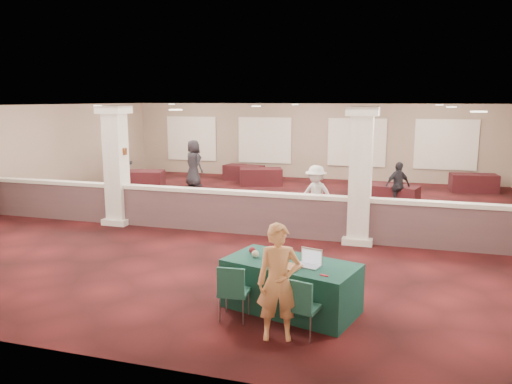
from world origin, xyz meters
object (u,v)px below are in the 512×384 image
(conf_chair_main, at_px, (302,303))
(conf_chair_side, at_px, (233,288))
(far_table_front_center, at_px, (239,205))
(attendee_d, at_px, (194,163))
(near_table, at_px, (291,286))
(far_table_front_left, at_px, (138,181))
(far_table_back_left, at_px, (244,173))
(far_table_back_center, at_px, (261,177))
(attendee_c, at_px, (398,186))
(woman, at_px, (279,282))
(attendee_a, at_px, (121,165))
(attendee_b, at_px, (316,195))
(far_table_back_right, at_px, (473,183))
(far_table_front_right, at_px, (391,196))

(conf_chair_main, xyz_separation_m, conf_chair_side, (-1.12, 0.22, 0.01))
(far_table_front_center, xyz_separation_m, attendee_d, (-3.34, 4.33, 0.57))
(near_table, xyz_separation_m, conf_chair_main, (0.36, -0.89, 0.12))
(conf_chair_main, relative_size, attendee_d, 0.48)
(conf_chair_main, xyz_separation_m, far_table_front_left, (-8.18, 9.64, -0.13))
(far_table_front_center, height_order, attendee_d, attendee_d)
(far_table_back_left, relative_size, attendee_d, 0.89)
(far_table_back_center, xyz_separation_m, attendee_c, (5.30, -3.09, 0.41))
(conf_chair_main, height_order, woman, woman)
(woman, bearing_deg, attendee_c, 63.59)
(conf_chair_main, bearing_deg, near_table, 125.90)
(conf_chair_main, distance_m, far_table_back_left, 14.12)
(conf_chair_side, height_order, far_table_front_left, conf_chair_side)
(far_table_front_left, bearing_deg, conf_chair_side, -53.12)
(far_table_front_left, relative_size, attendee_a, 1.08)
(near_table, height_order, far_table_back_left, near_table)
(attendee_a, distance_m, attendee_b, 8.94)
(far_table_front_center, relative_size, attendee_d, 0.91)
(conf_chair_side, height_order, far_table_front_center, conf_chair_side)
(far_table_front_left, xyz_separation_m, attendee_b, (7.20, -3.00, 0.42))
(far_table_back_right, distance_m, attendee_b, 8.06)
(attendee_d, bearing_deg, far_table_back_right, -137.12)
(far_table_front_left, relative_size, far_table_front_right, 1.14)
(attendee_b, bearing_deg, far_table_back_center, 136.55)
(conf_chair_main, distance_m, far_table_front_left, 12.64)
(far_table_front_center, bearing_deg, conf_chair_side, -72.07)
(woman, bearing_deg, attendee_d, 101.32)
(far_table_back_right, bearing_deg, conf_chair_main, -106.01)
(attendee_d, bearing_deg, far_table_front_left, 78.96)
(far_table_front_right, relative_size, attendee_a, 0.95)
(attendee_a, bearing_deg, conf_chair_main, -78.78)
(near_table, bearing_deg, far_table_front_left, 147.04)
(conf_chair_main, bearing_deg, far_table_front_center, 129.00)
(attendee_a, relative_size, attendee_c, 1.18)
(far_table_back_left, relative_size, attendee_c, 1.08)
(attendee_a, height_order, attendee_d, attendee_d)
(attendee_a, bearing_deg, far_table_front_center, -59.73)
(conf_chair_main, distance_m, far_table_front_center, 7.68)
(conf_chair_side, distance_m, attendee_b, 6.43)
(far_table_back_left, bearing_deg, far_table_front_right, -29.81)
(near_table, relative_size, far_table_front_left, 1.10)
(conf_chair_main, relative_size, far_table_back_right, 0.54)
(conf_chair_main, bearing_deg, far_table_front_right, 98.10)
(woman, distance_m, far_table_front_center, 7.70)
(far_table_back_left, bearing_deg, conf_chair_side, -72.55)
(attendee_b, xyz_separation_m, attendee_d, (-5.65, 4.63, 0.10))
(conf_chair_side, distance_m, attendee_a, 12.83)
(far_table_front_left, bearing_deg, far_table_back_left, 49.35)
(far_table_front_right, bearing_deg, attendee_d, 167.85)
(far_table_back_left, distance_m, attendee_d, 2.44)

